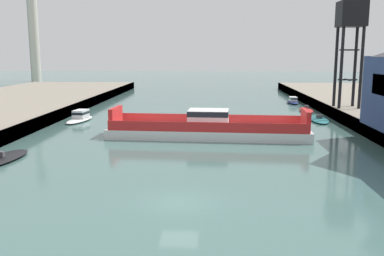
{
  "coord_description": "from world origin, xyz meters",
  "views": [
    {
      "loc": [
        2.15,
        -26.19,
        9.59
      ],
      "look_at": [
        0.0,
        16.64,
        2.0
      ],
      "focal_mm": 39.78,
      "sensor_mm": 36.0,
      "label": 1
    }
  ],
  "objects_px": {
    "chain_ferry": "(208,128)",
    "moored_boat_far_left": "(0,159)",
    "crane_tower": "(351,23)",
    "moored_boat_mid_left": "(80,117)",
    "moored_boat_far_right": "(319,119)",
    "moored_boat_near_left": "(293,101)",
    "smokestack_distant_a": "(33,26)",
    "moored_boat_near_right": "(306,110)",
    "smokestack_distant_b": "(34,32)"
  },
  "relations": [
    {
      "from": "moored_boat_far_left",
      "to": "crane_tower",
      "type": "xyz_separation_m",
      "value": [
        38.68,
        27.45,
        13.59
      ]
    },
    {
      "from": "chain_ferry",
      "to": "moored_boat_far_left",
      "type": "bearing_deg",
      "value": -146.36
    },
    {
      "from": "moored_boat_mid_left",
      "to": "moored_boat_near_left",
      "type": "bearing_deg",
      "value": 33.95
    },
    {
      "from": "chain_ferry",
      "to": "moored_boat_near_left",
      "type": "height_order",
      "value": "chain_ferry"
    },
    {
      "from": "moored_boat_far_right",
      "to": "smokestack_distant_b",
      "type": "height_order",
      "value": "smokestack_distant_b"
    },
    {
      "from": "moored_boat_far_right",
      "to": "chain_ferry",
      "type": "bearing_deg",
      "value": -141.11
    },
    {
      "from": "moored_boat_near_right",
      "to": "crane_tower",
      "type": "distance_m",
      "value": 15.79
    },
    {
      "from": "chain_ferry",
      "to": "moored_boat_far_right",
      "type": "bearing_deg",
      "value": 38.89
    },
    {
      "from": "moored_boat_mid_left",
      "to": "crane_tower",
      "type": "distance_m",
      "value": 41.01
    },
    {
      "from": "moored_boat_far_left",
      "to": "moored_boat_far_right",
      "type": "distance_m",
      "value": 42.47
    },
    {
      "from": "moored_boat_far_right",
      "to": "moored_boat_mid_left",
      "type": "bearing_deg",
      "value": -176.64
    },
    {
      "from": "chain_ferry",
      "to": "moored_boat_mid_left",
      "type": "xyz_separation_m",
      "value": [
        -18.43,
        10.7,
        -0.4
      ]
    },
    {
      "from": "crane_tower",
      "to": "moored_boat_far_right",
      "type": "bearing_deg",
      "value": -151.33
    },
    {
      "from": "moored_boat_near_right",
      "to": "smokestack_distant_b",
      "type": "relative_size",
      "value": 0.2
    },
    {
      "from": "moored_boat_far_right",
      "to": "smokestack_distant_b",
      "type": "xyz_separation_m",
      "value": [
        -69.01,
        66.57,
        15.53
      ]
    },
    {
      "from": "moored_boat_far_right",
      "to": "crane_tower",
      "type": "relative_size",
      "value": 0.53
    },
    {
      "from": "moored_boat_far_left",
      "to": "chain_ferry",
      "type": "bearing_deg",
      "value": 33.64
    },
    {
      "from": "moored_boat_near_left",
      "to": "crane_tower",
      "type": "xyz_separation_m",
      "value": [
        4.33,
        -18.65,
        13.33
      ]
    },
    {
      "from": "moored_boat_far_right",
      "to": "smokestack_distant_a",
      "type": "xyz_separation_m",
      "value": [
        -75.88,
        82.36,
        18.37
      ]
    },
    {
      "from": "moored_boat_near_left",
      "to": "moored_boat_far_left",
      "type": "xyz_separation_m",
      "value": [
        -34.36,
        -46.1,
        -0.27
      ]
    },
    {
      "from": "moored_boat_near_left",
      "to": "smokestack_distant_a",
      "type": "distance_m",
      "value": 99.26
    },
    {
      "from": "chain_ferry",
      "to": "moored_boat_near_left",
      "type": "xyz_separation_m",
      "value": [
        15.82,
        33.76,
        -0.51
      ]
    },
    {
      "from": "chain_ferry",
      "to": "crane_tower",
      "type": "distance_m",
      "value": 28.25
    },
    {
      "from": "moored_boat_near_left",
      "to": "smokestack_distant_a",
      "type": "height_order",
      "value": "smokestack_distant_a"
    },
    {
      "from": "smokestack_distant_b",
      "to": "smokestack_distant_a",
      "type": "bearing_deg",
      "value": 113.51
    },
    {
      "from": "smokestack_distant_a",
      "to": "moored_boat_near_left",
      "type": "bearing_deg",
      "value": -38.91
    },
    {
      "from": "chain_ferry",
      "to": "moored_boat_far_right",
      "type": "distance_m",
      "value": 20.26
    },
    {
      "from": "smokestack_distant_a",
      "to": "smokestack_distant_b",
      "type": "height_order",
      "value": "smokestack_distant_a"
    },
    {
      "from": "moored_boat_near_right",
      "to": "crane_tower",
      "type": "relative_size",
      "value": 0.39
    },
    {
      "from": "moored_boat_near_right",
      "to": "moored_boat_mid_left",
      "type": "height_order",
      "value": "moored_boat_mid_left"
    },
    {
      "from": "moored_boat_mid_left",
      "to": "smokestack_distant_a",
      "type": "relative_size",
      "value": 0.21
    },
    {
      "from": "crane_tower",
      "to": "moored_boat_near_right",
      "type": "bearing_deg",
      "value": 121.38
    },
    {
      "from": "chain_ferry",
      "to": "crane_tower",
      "type": "relative_size",
      "value": 1.53
    },
    {
      "from": "moored_boat_far_right",
      "to": "crane_tower",
      "type": "height_order",
      "value": "crane_tower"
    },
    {
      "from": "crane_tower",
      "to": "smokestack_distant_b",
      "type": "relative_size",
      "value": 0.52
    },
    {
      "from": "moored_boat_near_left",
      "to": "smokestack_distant_b",
      "type": "distance_m",
      "value": 84.11
    },
    {
      "from": "moored_boat_far_left",
      "to": "moored_boat_near_right",
      "type": "bearing_deg",
      "value": 44.97
    },
    {
      "from": "moored_boat_near_left",
      "to": "smokestack_distant_a",
      "type": "xyz_separation_m",
      "value": [
        -75.94,
        61.31,
        18.08
      ]
    },
    {
      "from": "moored_boat_near_left",
      "to": "moored_boat_near_right",
      "type": "height_order",
      "value": "moored_boat_near_left"
    },
    {
      "from": "chain_ferry",
      "to": "moored_boat_near_right",
      "type": "xyz_separation_m",
      "value": [
        15.9,
        22.07,
        -0.71
      ]
    },
    {
      "from": "moored_boat_far_left",
      "to": "moored_boat_mid_left",
      "type": "bearing_deg",
      "value": 89.73
    },
    {
      "from": "moored_boat_near_right",
      "to": "moored_boat_mid_left",
      "type": "relative_size",
      "value": 0.8
    },
    {
      "from": "moored_boat_far_left",
      "to": "smokestack_distant_a",
      "type": "xyz_separation_m",
      "value": [
        -41.58,
        107.4,
        18.34
      ]
    },
    {
      "from": "moored_boat_far_right",
      "to": "smokestack_distant_a",
      "type": "distance_m",
      "value": 113.48
    },
    {
      "from": "chain_ferry",
      "to": "smokestack_distant_a",
      "type": "height_order",
      "value": "smokestack_distant_a"
    },
    {
      "from": "moored_boat_near_left",
      "to": "crane_tower",
      "type": "height_order",
      "value": "crane_tower"
    },
    {
      "from": "moored_boat_near_right",
      "to": "moored_boat_far_left",
      "type": "relative_size",
      "value": 0.72
    },
    {
      "from": "moored_boat_near_right",
      "to": "smokestack_distant_b",
      "type": "distance_m",
      "value": 91.07
    },
    {
      "from": "moored_boat_near_left",
      "to": "crane_tower",
      "type": "relative_size",
      "value": 0.4
    },
    {
      "from": "moored_boat_near_left",
      "to": "moored_boat_far_left",
      "type": "height_order",
      "value": "moored_boat_near_left"
    }
  ]
}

